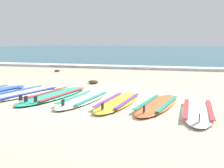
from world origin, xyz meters
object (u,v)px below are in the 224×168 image
(surfboard_3, at_px, (84,99))
(surfboard_4, at_px, (118,102))
(surfboard_5, at_px, (157,104))
(surfboard_1, at_px, (22,94))
(surfboard_6, at_px, (198,111))
(surfboard_2, at_px, (55,95))

(surfboard_3, height_order, surfboard_4, same)
(surfboard_5, bearing_deg, surfboard_1, 174.75)
(surfboard_1, height_order, surfboard_6, same)
(surfboard_2, bearing_deg, surfboard_4, -11.69)
(surfboard_5, bearing_deg, surfboard_6, -23.50)
(surfboard_6, bearing_deg, surfboard_3, 169.75)
(surfboard_2, height_order, surfboard_6, same)
(surfboard_4, bearing_deg, surfboard_5, -1.11)
(surfboard_2, distance_m, surfboard_6, 3.01)
(surfboard_1, bearing_deg, surfboard_2, 3.45)
(surfboard_1, relative_size, surfboard_5, 1.22)
(surfboard_1, xyz_separation_m, surfboard_3, (1.54, -0.19, 0.00))
(surfboard_2, bearing_deg, surfboard_3, -17.34)
(surfboard_4, distance_m, surfboard_6, 1.49)
(surfboard_1, height_order, surfboard_3, same)
(surfboard_1, xyz_separation_m, surfboard_2, (0.78, 0.05, 0.00))
(surfboard_1, height_order, surfboard_5, same)
(surfboard_6, bearing_deg, surfboard_1, 171.05)
(surfboard_2, xyz_separation_m, surfboard_4, (1.49, -0.31, -0.00))
(surfboard_3, distance_m, surfboard_4, 0.74)
(surfboard_2, height_order, surfboard_4, same)
(surfboard_2, relative_size, surfboard_6, 1.17)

